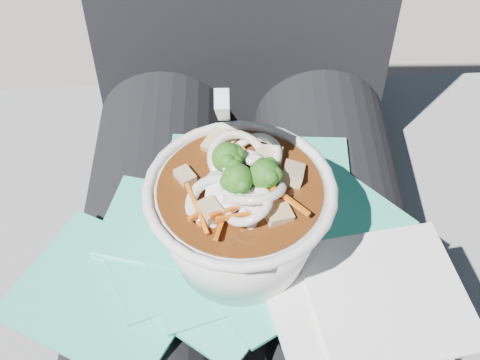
{
  "coord_description": "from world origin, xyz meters",
  "views": [
    {
      "loc": [
        -0.01,
        -0.38,
        1.08
      ],
      "look_at": [
        -0.01,
        -0.04,
        0.7
      ],
      "focal_mm": 50.0,
      "sensor_mm": 36.0,
      "label": 1
    }
  ],
  "objects_px": {
    "person_body": "(244,188)",
    "plastic_bag": "(222,245)",
    "stone_ledge": "(243,299)",
    "lap": "(246,275)",
    "udon_bowl": "(240,212)"
  },
  "relations": [
    {
      "from": "lap",
      "to": "udon_bowl",
      "type": "height_order",
      "value": "udon_bowl"
    },
    {
      "from": "stone_ledge",
      "to": "udon_bowl",
      "type": "relative_size",
      "value": 5.2
    },
    {
      "from": "plastic_bag",
      "to": "udon_bowl",
      "type": "xyz_separation_m",
      "value": [
        0.02,
        -0.01,
        0.06
      ]
    },
    {
      "from": "stone_ledge",
      "to": "plastic_bag",
      "type": "bearing_deg",
      "value": -97.64
    },
    {
      "from": "plastic_bag",
      "to": "person_body",
      "type": "bearing_deg",
      "value": 78.64
    },
    {
      "from": "person_body",
      "to": "plastic_bag",
      "type": "distance_m",
      "value": 0.13
    },
    {
      "from": "lap",
      "to": "person_body",
      "type": "xyz_separation_m",
      "value": [
        0.0,
        0.09,
        0.03
      ]
    },
    {
      "from": "lap",
      "to": "udon_bowl",
      "type": "xyz_separation_m",
      "value": [
        -0.01,
        -0.04,
        0.15
      ]
    },
    {
      "from": "lap",
      "to": "person_body",
      "type": "distance_m",
      "value": 0.1
    },
    {
      "from": "udon_bowl",
      "to": "stone_ledge",
      "type": "bearing_deg",
      "value": 87.89
    },
    {
      "from": "person_body",
      "to": "plastic_bag",
      "type": "relative_size",
      "value": 2.61
    },
    {
      "from": "lap",
      "to": "udon_bowl",
      "type": "bearing_deg",
      "value": -100.71
    },
    {
      "from": "person_body",
      "to": "udon_bowl",
      "type": "distance_m",
      "value": 0.18
    },
    {
      "from": "stone_ledge",
      "to": "person_body",
      "type": "bearing_deg",
      "value": -90.0
    },
    {
      "from": "person_body",
      "to": "udon_bowl",
      "type": "relative_size",
      "value": 5.09
    }
  ]
}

